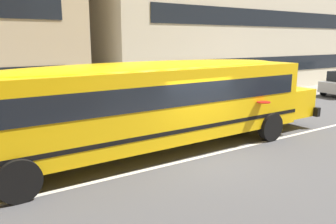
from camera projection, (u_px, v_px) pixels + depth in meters
ground_plane at (199, 157)px, 10.79m from camera, size 400.00×400.00×0.00m
sidewalk_far at (109, 117)px, 16.53m from camera, size 120.00×3.00×0.01m
lane_centreline at (199, 157)px, 10.79m from camera, size 110.00×0.16×0.01m
school_bus at (158, 99)px, 11.05m from camera, size 13.39×3.17×2.99m
apartment_block_far_right at (334, 13)px, 38.68m from camera, size 14.04×13.30×13.30m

